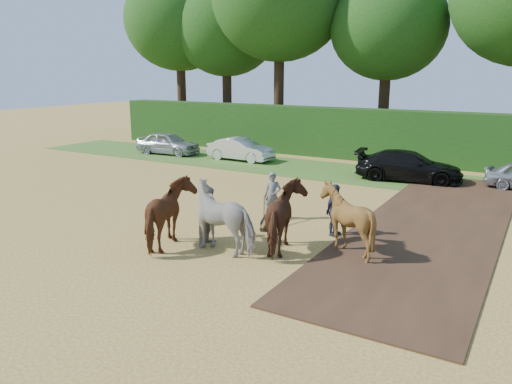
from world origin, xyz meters
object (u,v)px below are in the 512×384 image
(plough_team, at_px, (258,216))
(parked_cars, at_px, (474,171))
(spectator_near, at_px, (210,216))
(spectator_far, at_px, (334,210))

(plough_team, bearing_deg, parked_cars, 70.22)
(spectator_near, xyz_separation_m, plough_team, (1.46, 0.39, 0.10))
(spectator_far, xyz_separation_m, plough_team, (-1.49, -2.33, 0.16))
(spectator_far, relative_size, plough_team, 0.25)
(parked_cars, bearing_deg, spectator_near, -114.94)
(parked_cars, bearing_deg, plough_team, -109.78)
(spectator_near, xyz_separation_m, spectator_far, (2.95, 2.72, -0.06))
(spectator_near, distance_m, spectator_far, 4.01)
(spectator_near, relative_size, plough_team, 0.27)
(spectator_near, bearing_deg, plough_team, -79.15)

